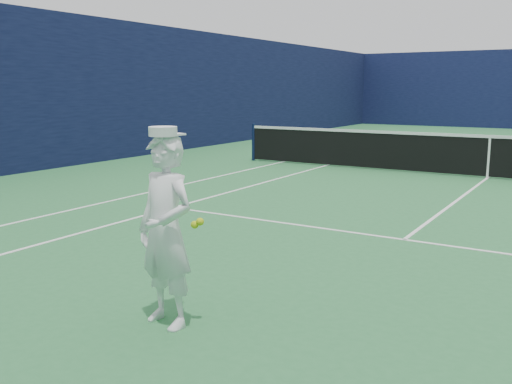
% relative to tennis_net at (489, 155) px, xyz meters
% --- Properties ---
extents(ground, '(80.00, 80.00, 0.00)m').
position_rel_tennis_net_xyz_m(ground, '(0.00, 0.00, -0.55)').
color(ground, '#296D3A').
rests_on(ground, ground).
extents(court_markings, '(11.03, 23.83, 0.01)m').
position_rel_tennis_net_xyz_m(court_markings, '(0.00, 0.00, -0.55)').
color(court_markings, white).
rests_on(court_markings, ground).
extents(windscreen_fence, '(20.12, 36.12, 4.00)m').
position_rel_tennis_net_xyz_m(windscreen_fence, '(0.00, 0.00, 1.45)').
color(windscreen_fence, '#10153B').
rests_on(windscreen_fence, ground).
extents(tennis_net, '(12.88, 0.09, 1.07)m').
position_rel_tennis_net_xyz_m(tennis_net, '(0.00, 0.00, 0.00)').
color(tennis_net, '#141E4C').
rests_on(tennis_net, ground).
extents(tennis_player, '(0.75, 0.57, 1.75)m').
position_rel_tennis_net_xyz_m(tennis_player, '(-0.94, -10.30, 0.30)').
color(tennis_player, white).
rests_on(tennis_player, ground).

